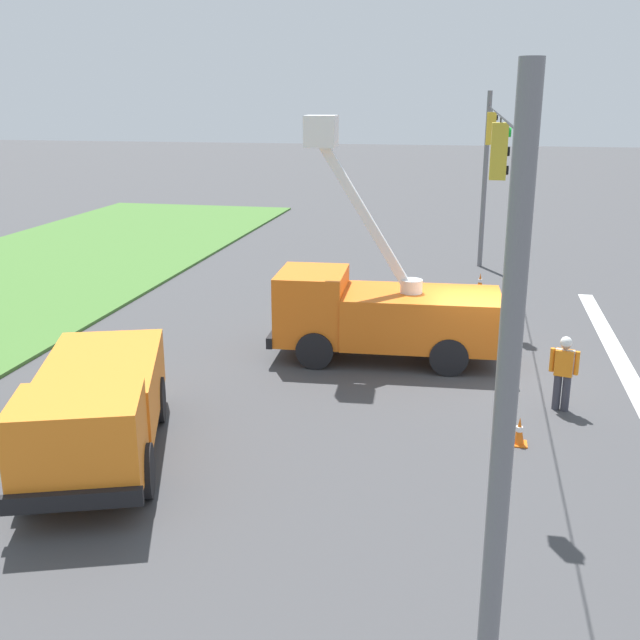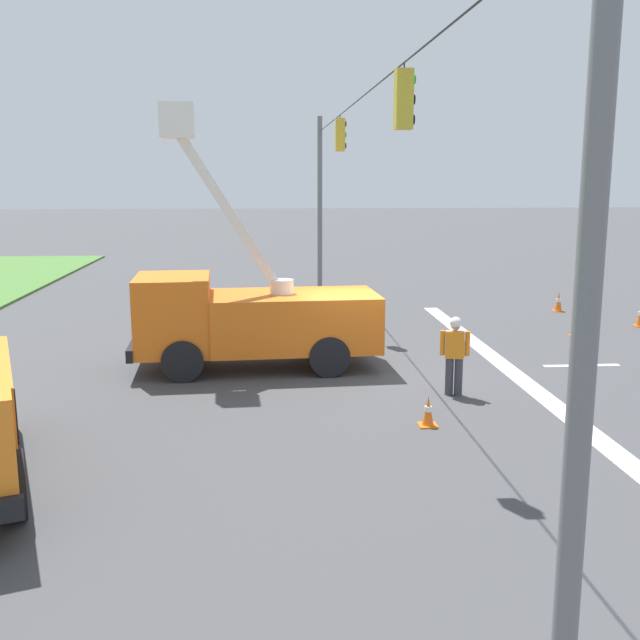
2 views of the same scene
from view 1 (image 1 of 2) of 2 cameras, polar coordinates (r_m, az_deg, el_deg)
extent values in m
plane|color=#424244|center=(20.32, 11.99, -3.69)|extent=(200.00, 200.00, 0.00)
cube|color=silver|center=(20.74, 22.57, -4.21)|extent=(17.60, 0.50, 0.01)
cylinder|color=slate|center=(6.95, 13.51, -12.28)|extent=(0.20, 0.20, 7.20)
cylinder|color=slate|center=(32.28, 12.43, 10.29)|extent=(0.20, 0.20, 7.20)
cylinder|color=black|center=(19.12, 13.20, 15.23)|extent=(26.00, 0.03, 0.03)
cylinder|color=black|center=(13.56, 13.62, 14.62)|extent=(0.02, 0.02, 0.10)
cube|color=gold|center=(13.58, 13.47, 12.39)|extent=(0.32, 0.28, 0.96)
cylinder|color=green|center=(13.57, 14.25, 13.69)|extent=(0.16, 0.05, 0.16)
cylinder|color=black|center=(13.58, 14.16, 12.35)|extent=(0.16, 0.05, 0.16)
cylinder|color=black|center=(13.61, 14.06, 11.01)|extent=(0.16, 0.05, 0.16)
cylinder|color=black|center=(23.93, 12.98, 15.30)|extent=(0.02, 0.02, 0.10)
cube|color=gold|center=(23.94, 12.90, 14.03)|extent=(0.32, 0.28, 0.96)
cylinder|color=black|center=(23.94, 13.34, 14.77)|extent=(0.16, 0.05, 0.16)
cylinder|color=green|center=(23.95, 13.29, 14.01)|extent=(0.16, 0.05, 0.16)
cylinder|color=black|center=(23.96, 13.24, 13.25)|extent=(0.16, 0.05, 0.16)
cube|color=orange|center=(20.41, 7.73, 0.16)|extent=(2.62, 4.32, 1.39)
cube|color=orange|center=(20.58, -0.61, 1.16)|extent=(2.39, 1.93, 1.89)
cube|color=#1E2838|center=(20.60, -2.34, 2.12)|extent=(2.03, 0.22, 0.85)
cube|color=black|center=(20.97, -3.24, -0.83)|extent=(2.39, 0.30, 0.30)
cylinder|color=black|center=(19.79, -0.40, -2.33)|extent=(0.34, 1.01, 1.00)
cylinder|color=black|center=(21.85, 0.47, -0.49)|extent=(0.34, 1.01, 1.00)
cylinder|color=black|center=(19.59, 9.79, -2.78)|extent=(0.34, 1.01, 1.00)
cylinder|color=black|center=(21.67, 9.68, -0.88)|extent=(0.34, 1.01, 1.00)
cylinder|color=silver|center=(20.19, 6.97, 2.58)|extent=(0.60, 0.60, 0.36)
cube|color=white|center=(19.90, 3.60, 7.73)|extent=(0.39, 2.66, 4.07)
cube|color=white|center=(19.82, 0.08, 14.18)|extent=(0.94, 0.85, 0.80)
cube|color=orange|center=(16.25, -16.20, -4.97)|extent=(4.50, 3.44, 1.25)
cube|color=orange|center=(13.61, -17.89, -8.74)|extent=(2.33, 2.60, 1.55)
cube|color=#1E2838|center=(12.96, -18.43, -8.77)|extent=(0.73, 1.83, 0.70)
cube|color=black|center=(13.07, -18.33, -12.95)|extent=(0.90, 2.17, 0.30)
cylinder|color=black|center=(14.00, -13.22, -11.14)|extent=(1.04, 0.60, 1.00)
cylinder|color=black|center=(14.36, -21.60, -11.18)|extent=(1.04, 0.60, 1.00)
cylinder|color=black|center=(17.01, -12.25, -5.96)|extent=(1.04, 0.60, 1.00)
cylinder|color=black|center=(17.31, -19.11, -6.12)|extent=(1.04, 0.60, 1.00)
cylinder|color=#383842|center=(18.10, 17.60, -5.23)|extent=(0.18, 0.18, 0.85)
cylinder|color=#383842|center=(18.08, 18.22, -5.32)|extent=(0.18, 0.18, 0.85)
cube|color=orange|center=(17.84, 18.11, -3.11)|extent=(0.33, 0.45, 0.60)
cube|color=silver|center=(17.84, 18.11, -3.11)|extent=(0.18, 0.43, 0.62)
cylinder|color=orange|center=(17.87, 17.27, -2.91)|extent=(0.11, 0.11, 0.55)
cylinder|color=orange|center=(17.81, 18.98, -3.13)|extent=(0.11, 0.11, 0.55)
sphere|color=tan|center=(17.71, 18.24, -1.80)|extent=(0.22, 0.22, 0.22)
sphere|color=white|center=(17.69, 18.25, -1.61)|extent=(0.26, 0.26, 0.26)
cube|color=orange|center=(23.41, -2.18, -0.58)|extent=(0.36, 0.36, 0.03)
cone|color=orange|center=(23.31, -2.19, 0.23)|extent=(0.26, 0.26, 0.66)
cylinder|color=white|center=(23.30, -2.19, 0.31)|extent=(0.16, 0.16, 0.12)
cube|color=orange|center=(16.27, 14.87, -9.08)|extent=(0.36, 0.36, 0.03)
cone|color=orange|center=(16.15, 14.95, -8.11)|extent=(0.23, 0.23, 0.58)
cylinder|color=white|center=(16.14, 14.95, -8.02)|extent=(0.14, 0.14, 0.10)
cube|color=orange|center=(28.64, 12.06, 2.26)|extent=(0.36, 0.36, 0.03)
cone|color=orange|center=(28.56, 12.10, 2.89)|extent=(0.25, 0.25, 0.62)
cylinder|color=white|center=(28.56, 12.10, 2.95)|extent=(0.15, 0.15, 0.11)
camera|label=2|loc=(3.05, -42.18, -33.06)|focal=42.00mm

